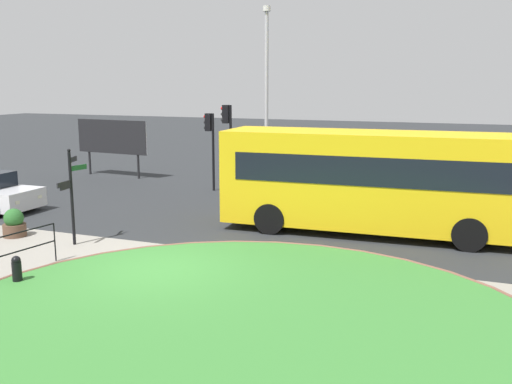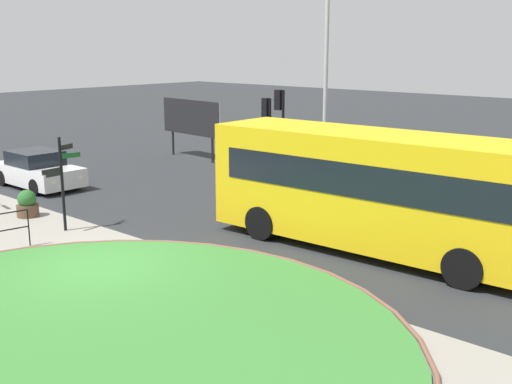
% 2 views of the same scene
% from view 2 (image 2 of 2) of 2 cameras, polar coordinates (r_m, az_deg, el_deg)
% --- Properties ---
extents(ground, '(120.00, 120.00, 0.00)m').
position_cam_2_polar(ground, '(16.57, -14.00, -6.81)').
color(ground, '#282B2D').
extents(sidewalk_paving, '(32.00, 8.28, 0.02)m').
position_cam_2_polar(sidewalk_paving, '(15.68, -19.65, -8.34)').
color(sidewalk_paving, gray).
rests_on(sidewalk_paving, ground).
extents(grass_island, '(13.07, 13.07, 0.10)m').
position_cam_2_polar(grass_island, '(12.46, -16.71, -13.64)').
color(grass_island, '#387A33').
rests_on(grass_island, ground).
extents(grass_kerb_ring, '(13.38, 13.38, 0.11)m').
position_cam_2_polar(grass_kerb_ring, '(12.46, -16.71, -13.62)').
color(grass_kerb_ring, brown).
rests_on(grass_kerb_ring, ground).
extents(signpost_directional, '(0.33, 1.29, 2.91)m').
position_cam_2_polar(signpost_directional, '(19.75, -17.19, 1.33)').
color(signpost_directional, black).
rests_on(signpost_directional, ground).
extents(bus_yellow, '(9.53, 2.87, 3.27)m').
position_cam_2_polar(bus_yellow, '(17.34, 10.66, 0.29)').
color(bus_yellow, yellow).
rests_on(bus_yellow, ground).
extents(car_near_lane, '(4.13, 1.96, 1.45)m').
position_cam_2_polar(car_near_lane, '(26.60, -19.16, 1.87)').
color(car_near_lane, silver).
rests_on(car_near_lane, ground).
extents(traffic_light_near, '(0.49, 0.28, 3.86)m').
position_cam_2_polar(traffic_light_near, '(24.69, 2.20, 6.84)').
color(traffic_light_near, black).
rests_on(traffic_light_near, ground).
extents(traffic_light_far, '(0.49, 0.27, 3.46)m').
position_cam_2_polar(traffic_light_far, '(25.75, 1.01, 6.48)').
color(traffic_light_far, black).
rests_on(traffic_light_far, ground).
extents(lamppost_tall, '(0.32, 0.32, 7.98)m').
position_cam_2_polar(lamppost_tall, '(24.51, 6.33, 10.13)').
color(lamppost_tall, '#B7B7BC').
rests_on(lamppost_tall, ground).
extents(billboard_left, '(4.34, 0.51, 2.93)m').
position_cam_2_polar(billboard_left, '(31.46, -5.90, 6.66)').
color(billboard_left, black).
rests_on(billboard_left, ground).
extents(planter_near_signpost, '(0.71, 0.71, 0.91)m').
position_cam_2_polar(planter_near_signpost, '(22.08, -20.01, -1.09)').
color(planter_near_signpost, brown).
rests_on(planter_near_signpost, ground).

